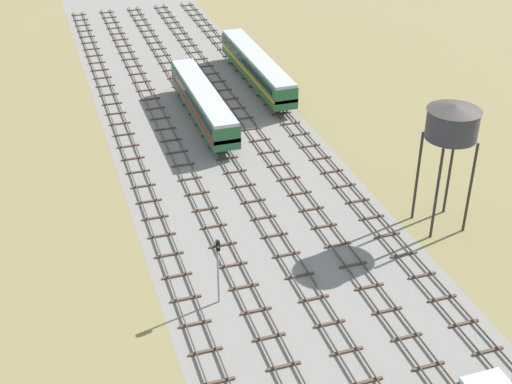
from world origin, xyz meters
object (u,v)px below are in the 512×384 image
object	(u,v)px
water_tower	(453,123)
signal_post_near	(218,263)
diesel_railcar_centre_left_mid	(203,101)
passenger_coach_centre_right_midfar	(257,66)

from	to	relation	value
water_tower	signal_post_near	bearing A→B (deg)	-168.19
diesel_railcar_centre_left_mid	water_tower	distance (m)	31.60
passenger_coach_centre_right_midfar	water_tower	size ratio (longest dim) A/B	1.92
passenger_coach_centre_right_midfar	diesel_railcar_centre_left_mid	bearing A→B (deg)	-136.48
water_tower	passenger_coach_centre_right_midfar	bearing A→B (deg)	98.03
passenger_coach_centre_right_midfar	water_tower	bearing A→B (deg)	-81.97
diesel_railcar_centre_left_mid	passenger_coach_centre_right_midfar	bearing A→B (deg)	43.52
water_tower	diesel_railcar_centre_left_mid	bearing A→B (deg)	117.76
diesel_railcar_centre_left_mid	passenger_coach_centre_right_midfar	world-z (taller)	same
passenger_coach_centre_right_midfar	water_tower	distance (m)	37.07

